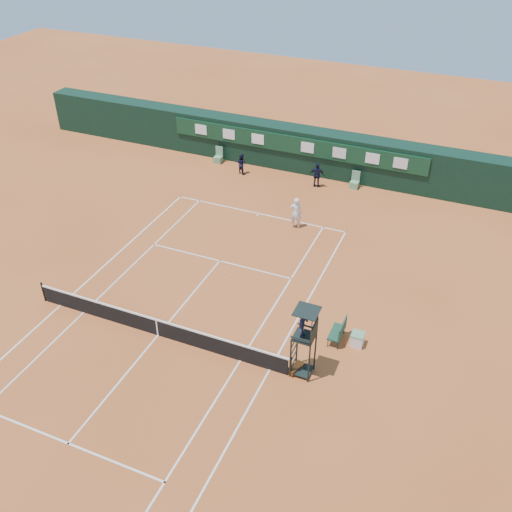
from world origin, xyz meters
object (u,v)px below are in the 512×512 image
Objects in this scene: player_bench at (339,331)px; player at (296,213)px; umpire_chair at (304,329)px; tennis_net at (157,327)px; cooler at (357,339)px.

player is (-5.08, 8.44, 0.37)m from player_bench.
umpire_chair is at bearing -109.47° from player_bench.
tennis_net is 3.77× the size of umpire_chair.
cooler is at bearing 56.25° from umpire_chair.
umpire_chair reaches higher than player.
player_bench reaches higher than cooler.
tennis_net is 8.99m from cooler.
player reaches higher than tennis_net.
umpire_chair is 3.23m from player_bench.
umpire_chair is at bearing 3.18° from tennis_net.
cooler is (0.84, 0.08, -0.27)m from player_bench.
cooler is at bearing 5.36° from player_bench.
player_bench is at bearing 20.50° from tennis_net.
player is at bearing 121.03° from player_bench.
umpire_chair reaches higher than player_bench.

